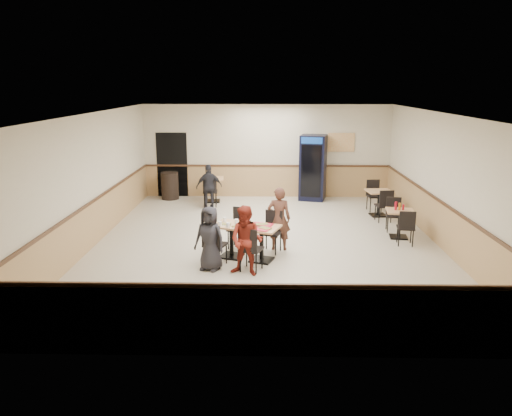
{
  "coord_description": "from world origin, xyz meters",
  "views": [
    {
      "loc": [
        -0.02,
        -11.15,
        3.65
      ],
      "look_at": [
        -0.23,
        -0.5,
        0.98
      ],
      "focal_mm": 35.0,
      "sensor_mm": 36.0,
      "label": 1
    }
  ],
  "objects_px": {
    "diner_man_opposite": "(279,219)",
    "lone_diner": "(209,187)",
    "diner_woman_left": "(210,238)",
    "diner_woman_right": "(247,241)",
    "side_table_near": "(400,220)",
    "back_table": "(212,186)",
    "main_table": "(246,237)",
    "pepsi_cooler": "(313,168)",
    "side_table_far": "(379,199)",
    "trash_bin": "(170,186)"
  },
  "relations": [
    {
      "from": "diner_woman_right",
      "to": "side_table_near",
      "type": "relative_size",
      "value": 1.93
    },
    {
      "from": "diner_man_opposite",
      "to": "lone_diner",
      "type": "relative_size",
      "value": 1.08
    },
    {
      "from": "diner_man_opposite",
      "to": "lone_diner",
      "type": "height_order",
      "value": "diner_man_opposite"
    },
    {
      "from": "main_table",
      "to": "side_table_far",
      "type": "bearing_deg",
      "value": 65.21
    },
    {
      "from": "diner_woman_left",
      "to": "diner_woman_right",
      "type": "bearing_deg",
      "value": 1.46
    },
    {
      "from": "lone_diner",
      "to": "back_table",
      "type": "xyz_separation_m",
      "value": [
        0.0,
        0.86,
        -0.16
      ]
    },
    {
      "from": "lone_diner",
      "to": "side_table_near",
      "type": "height_order",
      "value": "lone_diner"
    },
    {
      "from": "main_table",
      "to": "side_table_near",
      "type": "relative_size",
      "value": 2.14
    },
    {
      "from": "main_table",
      "to": "back_table",
      "type": "xyz_separation_m",
      "value": [
        -1.28,
        5.27,
        0.01
      ]
    },
    {
      "from": "side_table_far",
      "to": "pepsi_cooler",
      "type": "bearing_deg",
      "value": 129.76
    },
    {
      "from": "side_table_far",
      "to": "diner_woman_right",
      "type": "bearing_deg",
      "value": -128.01
    },
    {
      "from": "back_table",
      "to": "diner_man_opposite",
      "type": "bearing_deg",
      "value": -66.83
    },
    {
      "from": "side_table_far",
      "to": "back_table",
      "type": "bearing_deg",
      "value": 161.43
    },
    {
      "from": "diner_woman_left",
      "to": "diner_woman_right",
      "type": "distance_m",
      "value": 0.79
    },
    {
      "from": "side_table_near",
      "to": "trash_bin",
      "type": "relative_size",
      "value": 0.82
    },
    {
      "from": "pepsi_cooler",
      "to": "diner_man_opposite",
      "type": "bearing_deg",
      "value": -89.96
    },
    {
      "from": "trash_bin",
      "to": "diner_woman_left",
      "type": "bearing_deg",
      "value": -72.41
    },
    {
      "from": "diner_woman_left",
      "to": "lone_diner",
      "type": "xyz_separation_m",
      "value": [
        -0.58,
        5.05,
        0.01
      ]
    },
    {
      "from": "main_table",
      "to": "lone_diner",
      "type": "xyz_separation_m",
      "value": [
        -1.28,
        4.41,
        0.17
      ]
    },
    {
      "from": "diner_man_opposite",
      "to": "side_table_far",
      "type": "bearing_deg",
      "value": -128.6
    },
    {
      "from": "pepsi_cooler",
      "to": "trash_bin",
      "type": "relative_size",
      "value": 2.38
    },
    {
      "from": "side_table_far",
      "to": "trash_bin",
      "type": "xyz_separation_m",
      "value": [
        -6.28,
        1.99,
        -0.05
      ]
    },
    {
      "from": "main_table",
      "to": "side_table_near",
      "type": "distance_m",
      "value": 3.97
    },
    {
      "from": "main_table",
      "to": "lone_diner",
      "type": "relative_size",
      "value": 1.16
    },
    {
      "from": "diner_woman_left",
      "to": "main_table",
      "type": "bearing_deg",
      "value": 63.57
    },
    {
      "from": "lone_diner",
      "to": "trash_bin",
      "type": "bearing_deg",
      "value": -56.83
    },
    {
      "from": "main_table",
      "to": "diner_woman_left",
      "type": "height_order",
      "value": "diner_woman_left"
    },
    {
      "from": "diner_man_opposite",
      "to": "main_table",
      "type": "bearing_deg",
      "value": 47.58
    },
    {
      "from": "back_table",
      "to": "pepsi_cooler",
      "type": "relative_size",
      "value": 0.37
    },
    {
      "from": "diner_woman_right",
      "to": "trash_bin",
      "type": "bearing_deg",
      "value": 130.38
    },
    {
      "from": "pepsi_cooler",
      "to": "trash_bin",
      "type": "bearing_deg",
      "value": -166.0
    },
    {
      "from": "main_table",
      "to": "side_table_far",
      "type": "height_order",
      "value": "main_table"
    },
    {
      "from": "diner_man_opposite",
      "to": "pepsi_cooler",
      "type": "xyz_separation_m",
      "value": [
        1.2,
        5.03,
        0.32
      ]
    },
    {
      "from": "diner_woman_left",
      "to": "diner_woman_right",
      "type": "height_order",
      "value": "diner_woman_right"
    },
    {
      "from": "diner_man_opposite",
      "to": "back_table",
      "type": "distance_m",
      "value": 5.05
    },
    {
      "from": "pepsi_cooler",
      "to": "diner_woman_right",
      "type": "bearing_deg",
      "value": -92.36
    },
    {
      "from": "pepsi_cooler",
      "to": "trash_bin",
      "type": "xyz_separation_m",
      "value": [
        -4.59,
        -0.04,
        -0.6
      ]
    },
    {
      "from": "diner_man_opposite",
      "to": "pepsi_cooler",
      "type": "distance_m",
      "value": 5.18
    },
    {
      "from": "diner_woman_right",
      "to": "pepsi_cooler",
      "type": "relative_size",
      "value": 0.67
    },
    {
      "from": "side_table_near",
      "to": "lone_diner",
      "type": "bearing_deg",
      "value": 150.05
    },
    {
      "from": "diner_man_opposite",
      "to": "back_table",
      "type": "relative_size",
      "value": 1.88
    },
    {
      "from": "side_table_near",
      "to": "trash_bin",
      "type": "distance_m",
      "value": 7.51
    },
    {
      "from": "lone_diner",
      "to": "pepsi_cooler",
      "type": "xyz_separation_m",
      "value": [
        3.18,
        1.26,
        0.37
      ]
    },
    {
      "from": "diner_woman_right",
      "to": "lone_diner",
      "type": "relative_size",
      "value": 1.04
    },
    {
      "from": "trash_bin",
      "to": "pepsi_cooler",
      "type": "bearing_deg",
      "value": 0.54
    },
    {
      "from": "diner_woman_left",
      "to": "back_table",
      "type": "distance_m",
      "value": 5.94
    },
    {
      "from": "diner_woman_right",
      "to": "diner_man_opposite",
      "type": "relative_size",
      "value": 0.96
    },
    {
      "from": "side_table_far",
      "to": "lone_diner",
      "type": "bearing_deg",
      "value": 170.97
    },
    {
      "from": "diner_woman_right",
      "to": "trash_bin",
      "type": "height_order",
      "value": "diner_woman_right"
    },
    {
      "from": "side_table_near",
      "to": "side_table_far",
      "type": "height_order",
      "value": "side_table_far"
    }
  ]
}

